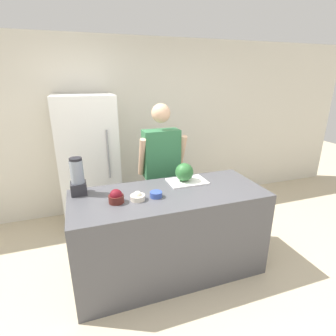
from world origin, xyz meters
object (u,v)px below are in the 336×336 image
at_px(bowl_cherries, 116,197).
at_px(blender, 78,178).
at_px(refrigerator, 89,162).
at_px(person, 161,172).
at_px(watermelon, 184,172).
at_px(bowl_cream, 138,197).
at_px(bowl_small_blue, 156,194).

distance_m(bowl_cherries, blender, 0.46).
height_order(refrigerator, person, refrigerator).
relative_size(watermelon, bowl_cream, 1.44).
xyz_separation_m(watermelon, bowl_small_blue, (-0.41, -0.27, -0.09)).
bearing_deg(watermelon, bowl_cherries, -161.29).
height_order(person, blender, person).
relative_size(person, bowl_small_blue, 14.62).
bearing_deg(bowl_cherries, blender, 135.71).
relative_size(watermelon, blender, 0.54).
relative_size(refrigerator, bowl_small_blue, 15.27).
relative_size(refrigerator, bowl_cherries, 12.82).
xyz_separation_m(refrigerator, bowl_cream, (0.37, -1.43, 0.06)).
distance_m(bowl_small_blue, blender, 0.79).
height_order(person, bowl_cherries, person).
bearing_deg(refrigerator, bowl_small_blue, -68.88).
distance_m(refrigerator, bowl_small_blue, 1.53).
bearing_deg(watermelon, bowl_cream, -154.71).
bearing_deg(bowl_cherries, watermelon, 18.71).
bearing_deg(blender, bowl_small_blue, -24.54).
distance_m(person, bowl_cherries, 1.04).
xyz_separation_m(person, bowl_small_blue, (-0.30, -0.78, 0.07)).
bearing_deg(refrigerator, person, -37.08).
height_order(person, bowl_cream, person).
relative_size(person, watermelon, 8.73).
xyz_separation_m(bowl_cherries, bowl_cream, (0.20, -0.01, -0.02)).
bearing_deg(person, bowl_cream, -121.73).
bearing_deg(refrigerator, watermelon, -50.20).
height_order(bowl_cherries, blender, blender).
bearing_deg(bowl_small_blue, person, 68.81).
bearing_deg(bowl_cherries, person, 48.46).
height_order(bowl_small_blue, blender, blender).
relative_size(person, bowl_cherries, 12.27).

